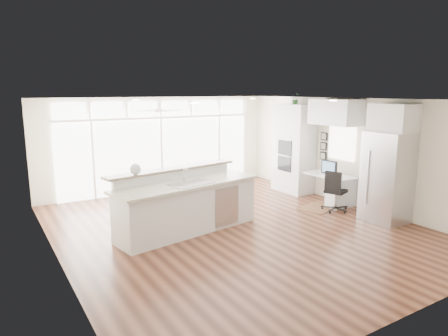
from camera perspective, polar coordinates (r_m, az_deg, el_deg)
floor at (r=8.60m, az=1.63°, el=-8.61°), size 7.00×8.00×0.02m
ceiling at (r=8.10m, az=1.73°, el=9.76°), size 7.00×8.00×0.02m
wall_back at (r=11.75m, az=-9.14°, el=3.39°), size 7.00×0.04×2.70m
wall_front at (r=5.46m, az=25.59°, el=-6.29°), size 7.00×0.04×2.70m
wall_left at (r=6.99m, az=-23.04°, el=-2.48°), size 0.04×8.00×2.70m
wall_right at (r=10.56m, az=17.76°, el=2.16°), size 0.04×8.00×2.70m
glass_wall at (r=11.74m, az=-8.98°, el=1.91°), size 5.80×0.06×2.08m
transom_row at (r=11.60m, az=-9.18°, el=8.41°), size 5.90×0.06×0.40m
desk_window at (r=10.69m, az=16.47°, el=3.43°), size 0.04×0.85×0.85m
ceiling_fan at (r=10.36m, az=-9.31°, el=8.67°), size 1.16×1.16×0.32m
recessed_lights at (r=8.27m, az=0.96°, el=9.65°), size 3.40×3.00×0.02m
oven_cabinet at (r=11.58m, az=9.91°, el=2.76°), size 0.64×1.20×2.50m
desk_nook at (r=10.66m, az=14.94°, el=-2.91°), size 0.72×1.30×0.76m
upper_cabinets at (r=10.41m, az=15.63°, el=7.70°), size 0.64×1.30×0.64m
refrigerator at (r=9.49m, az=22.27°, el=-1.22°), size 0.76×0.90×2.00m
fridge_cabinet at (r=9.37m, az=23.06°, el=6.61°), size 0.64×0.90×0.60m
framed_photos at (r=11.13m, az=14.06°, el=3.05°), size 0.06×0.22×0.80m
kitchen_island at (r=8.25m, az=-5.16°, el=-4.80°), size 3.35×1.71×1.27m
rug at (r=10.27m, az=13.29°, el=-5.53°), size 1.12×0.95×0.01m
office_chair at (r=10.02m, az=15.70°, el=-3.15°), size 0.65×0.63×0.99m
fishbowl at (r=7.92m, az=-12.53°, el=-0.15°), size 0.25×0.25×0.22m
monitor at (r=10.49m, az=14.79°, el=0.11°), size 0.10×0.48×0.40m
keyboard at (r=10.40m, az=14.10°, el=-1.03°), size 0.16×0.34×0.02m
potted_plant at (r=11.47m, az=10.13°, el=9.53°), size 0.30×0.33×0.23m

